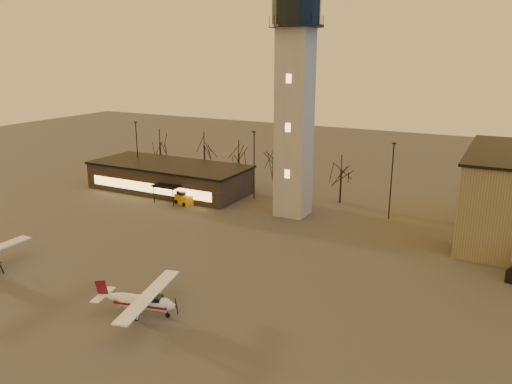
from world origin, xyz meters
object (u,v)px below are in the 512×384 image
control_tower (295,91)px  terminal (170,177)px  cessna_front (146,304)px  service_cart (184,199)px

control_tower → terminal: (-21.99, 1.98, -14.17)m
control_tower → cessna_front: 34.00m
terminal → cessna_front: terminal is taller
terminal → control_tower: bearing=-5.1°
terminal → cessna_front: 39.09m
control_tower → terminal: control_tower is taller
terminal → service_cart: bearing=-38.1°
control_tower → cessna_front: (-0.02, -30.32, -15.40)m
control_tower → cessna_front: control_tower is taller
control_tower → service_cart: size_ratio=9.89×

